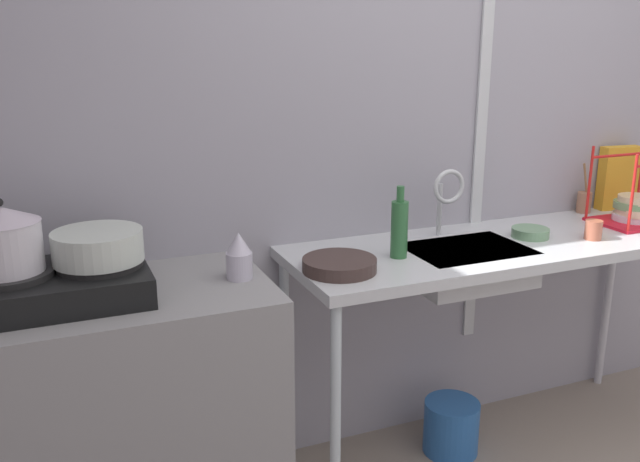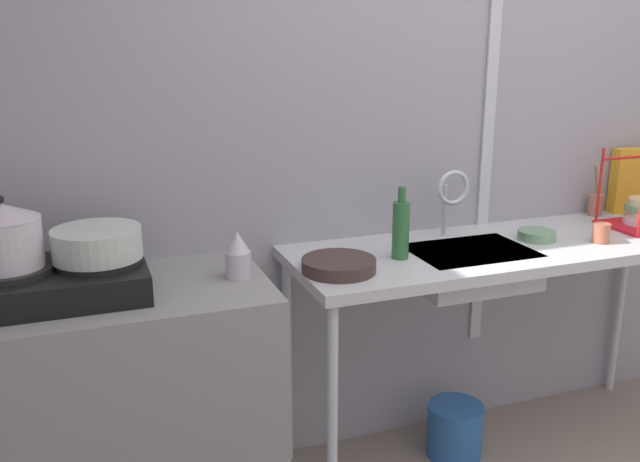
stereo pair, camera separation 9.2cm
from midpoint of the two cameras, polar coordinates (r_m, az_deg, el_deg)
wall_back at (r=2.86m, az=9.55°, el=8.02°), size 5.17×0.10×2.54m
wall_metal_strip at (r=2.87m, az=12.53°, el=10.45°), size 0.05×0.01×2.03m
counter_concrete at (r=2.39m, az=-20.33°, el=-15.45°), size 1.23×0.56×0.90m
counter_sink at (r=2.73m, az=14.22°, el=-2.12°), size 1.73×0.56×0.90m
stove at (r=2.18m, az=-22.28°, el=-4.15°), size 0.52×0.37×0.11m
pot_on_left_burner at (r=2.14m, az=-26.05°, el=-0.62°), size 0.21×0.21×0.22m
pot_on_right_burner at (r=2.15m, az=-19.24°, el=-1.20°), size 0.27×0.27×0.09m
percolator at (r=2.22m, az=-7.96°, el=-2.11°), size 0.09×0.09×0.15m
sink_basin at (r=2.60m, az=11.10°, el=-2.82°), size 0.45×0.33×0.13m
faucet at (r=2.65m, az=9.59°, el=3.28°), size 0.14×0.08×0.28m
frying_pan at (r=2.28m, az=0.48°, el=-2.85°), size 0.25×0.25×0.04m
dish_rack at (r=3.13m, az=24.00°, el=1.63°), size 0.31×0.25×0.32m
cup_by_rack at (r=2.82m, az=21.02°, el=0.08°), size 0.07×0.07×0.08m
small_bowl_on_drainboard at (r=2.78m, az=16.26°, el=-0.13°), size 0.15×0.15×0.04m
bottle_by_sink at (r=2.41m, az=5.56°, el=0.26°), size 0.06×0.06×0.26m
cereal_box at (r=3.36m, az=22.96°, el=4.10°), size 0.19×0.09×0.29m
utensil_jar at (r=3.25m, az=20.45°, el=2.32°), size 0.06×0.06×0.22m
bucket_on_floor at (r=2.95m, az=9.99°, el=-15.82°), size 0.23×0.23×0.22m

